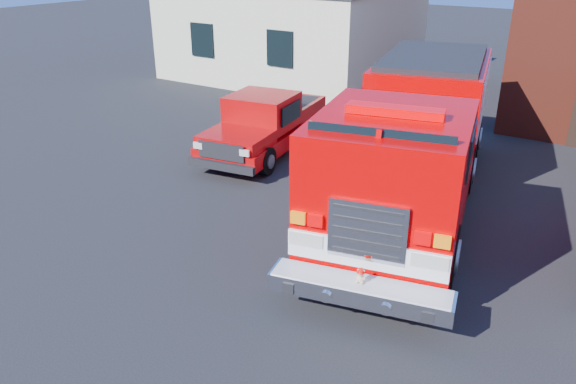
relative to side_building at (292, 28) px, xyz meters
The scene contains 4 objects.
ground 15.96m from the side_building, 55.30° to the right, with size 100.00×100.00×0.00m, color black.
side_building is the anchor object (origin of this frame).
fire_engine 14.68m from the side_building, 46.09° to the right, with size 4.99×10.62×3.16m.
pickup_truck 10.83m from the side_building, 61.43° to the right, with size 2.74×5.68×1.79m.
Camera 1 is at (5.48, -9.63, 5.75)m, focal length 35.00 mm.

